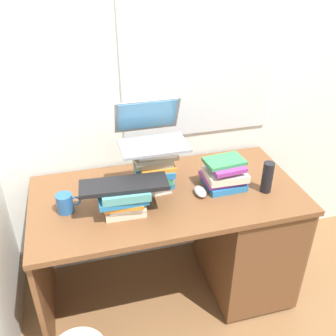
% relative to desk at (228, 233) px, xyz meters
% --- Properties ---
extents(ground_plane, '(6.00, 6.00, 0.00)m').
position_rel_desk_xyz_m(ground_plane, '(-0.37, 0.03, -0.41)').
color(ground_plane, brown).
extents(wall_back, '(6.00, 0.06, 2.60)m').
position_rel_desk_xyz_m(wall_back, '(-0.36, 0.43, 0.89)').
color(wall_back, silver).
rests_on(wall_back, ground).
extents(desk, '(1.44, 0.72, 0.75)m').
position_rel_desk_xyz_m(desk, '(0.00, 0.00, 0.00)').
color(desk, brown).
rests_on(desk, ground).
extents(book_stack_tall, '(0.23, 0.19, 0.26)m').
position_rel_desk_xyz_m(book_stack_tall, '(-0.43, 0.08, 0.48)').
color(book_stack_tall, white).
rests_on(book_stack_tall, desk).
extents(book_stack_keyboard_riser, '(0.25, 0.20, 0.15)m').
position_rel_desk_xyz_m(book_stack_keyboard_riser, '(-0.61, -0.08, 0.42)').
color(book_stack_keyboard_riser, beige).
rests_on(book_stack_keyboard_riser, desk).
extents(book_stack_side, '(0.23, 0.20, 0.16)m').
position_rel_desk_xyz_m(book_stack_side, '(-0.05, 0.02, 0.42)').
color(book_stack_side, '#2672B2').
rests_on(book_stack_side, desk).
extents(laptop, '(0.34, 0.30, 0.21)m').
position_rel_desk_xyz_m(laptop, '(-0.42, 0.14, 0.65)').
color(laptop, gray).
rests_on(laptop, book_stack_tall).
extents(keyboard, '(0.43, 0.17, 0.02)m').
position_rel_desk_xyz_m(keyboard, '(-0.61, -0.08, 0.50)').
color(keyboard, black).
rests_on(keyboard, book_stack_keyboard_riser).
extents(computer_mouse, '(0.06, 0.10, 0.04)m').
position_rel_desk_xyz_m(computer_mouse, '(-0.20, -0.03, 0.36)').
color(computer_mouse, '#A5A8AD').
rests_on(computer_mouse, desk).
extents(mug, '(0.12, 0.08, 0.10)m').
position_rel_desk_xyz_m(mug, '(-0.89, 0.01, 0.39)').
color(mug, '#265999').
rests_on(mug, desk).
extents(water_bottle, '(0.06, 0.06, 0.17)m').
position_rel_desk_xyz_m(water_bottle, '(0.15, -0.09, 0.43)').
color(water_bottle, black).
rests_on(water_bottle, desk).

